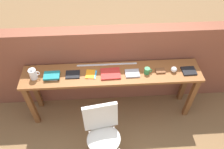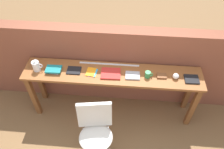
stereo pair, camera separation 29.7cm
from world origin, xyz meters
name	(u,v)px [view 2 (the right image)]	position (x,y,z in m)	size (l,w,h in m)	color
ground_plane	(111,125)	(0.00, 0.00, 0.00)	(40.00, 40.00, 0.00)	brown
brick_wall_back	(114,66)	(0.00, 0.64, 0.68)	(6.00, 0.20, 1.37)	brown
sideboard	(112,80)	(0.00, 0.30, 0.74)	(2.50, 0.44, 0.88)	brown
chair_white_moulded	(95,130)	(-0.16, -0.39, 0.53)	(0.50, 0.51, 0.89)	silver
pitcher_white	(36,66)	(-1.05, 0.27, 0.96)	(0.14, 0.10, 0.18)	white
book_stack_leftmost	(54,70)	(-0.82, 0.27, 0.91)	(0.22, 0.17, 0.05)	#9E9EA3
magazine_cycling	(74,70)	(-0.54, 0.29, 0.89)	(0.19, 0.15, 0.02)	black
pamphlet_pile_colourful	(92,72)	(-0.28, 0.28, 0.89)	(0.17, 0.18, 0.01)	yellow
book_open_centre	(111,74)	(-0.02, 0.27, 0.89)	(0.27, 0.21, 0.02)	red
book_grey_hardcover	(133,76)	(0.28, 0.26, 0.89)	(0.20, 0.15, 0.02)	#9E9EA3
mug	(148,75)	(0.49, 0.27, 0.92)	(0.11, 0.08, 0.09)	#338C4C
leather_journal_brown	(162,76)	(0.68, 0.29, 0.89)	(0.13, 0.10, 0.02)	brown
sports_ball_small	(176,76)	(0.86, 0.27, 0.92)	(0.08, 0.08, 0.08)	silver
book_repair_rightmost	(192,79)	(1.07, 0.26, 0.89)	(0.19, 0.16, 0.02)	black
ruler_metal_back_edge	(109,64)	(-0.06, 0.47, 0.88)	(0.86, 0.03, 0.00)	silver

